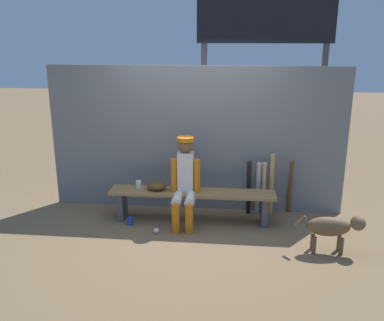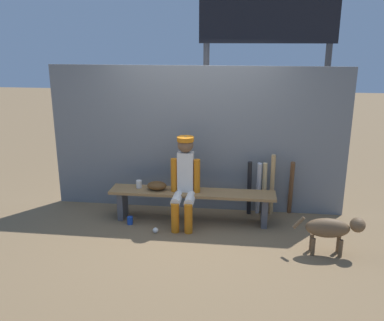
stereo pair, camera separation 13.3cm
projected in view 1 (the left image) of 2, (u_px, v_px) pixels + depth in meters
ground_plane at (192, 221)px, 5.99m from camera, size 30.00×30.00×0.00m
chainlink_fence at (195, 140)px, 6.15m from camera, size 4.35×0.03×2.15m
dugout_bench at (192, 198)px, 5.89m from camera, size 2.33×0.36×0.45m
player_seated at (185, 179)px, 5.71m from camera, size 0.41×0.55×1.23m
baseball_glove at (157, 186)px, 5.90m from camera, size 0.28×0.20×0.12m
bat_aluminum_black at (249, 188)px, 6.10m from camera, size 0.09×0.15×0.83m
bat_aluminum_silver at (258, 188)px, 6.11m from camera, size 0.06×0.20×0.82m
bat_wood_natural at (264, 188)px, 6.11m from camera, size 0.09×0.14×0.81m
bat_wood_tan at (271, 184)px, 6.08m from camera, size 0.08×0.16×0.94m
bat_wood_dark at (290, 187)px, 6.10m from camera, size 0.08×0.25×0.84m
baseball at (156, 231)px, 5.60m from camera, size 0.07×0.07×0.07m
cup_on_ground at (130, 221)px, 5.85m from camera, size 0.08×0.08×0.11m
cup_on_bench at (139, 184)px, 5.97m from camera, size 0.08×0.08×0.11m
scoreboard at (269, 46)px, 6.68m from camera, size 2.44×0.27×3.37m
dog at (333, 227)px, 5.03m from camera, size 0.84×0.20×0.49m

